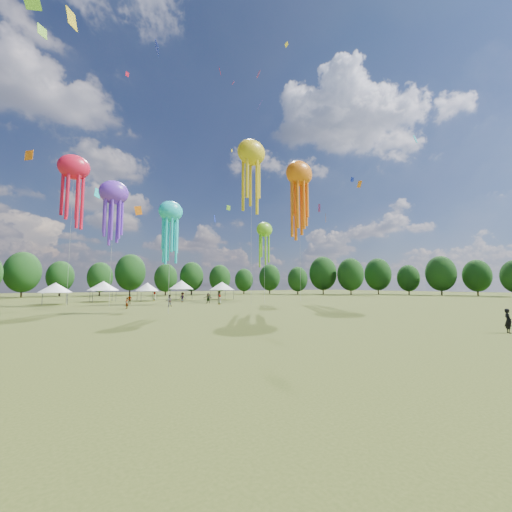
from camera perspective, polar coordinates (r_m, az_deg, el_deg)
ground at (r=21.98m, az=28.61°, el=-13.00°), size 300.00×300.00×0.00m
observer_main at (r=27.39m, az=38.67°, el=-9.13°), size 0.70×0.68×1.62m
spectator_near at (r=49.07m, az=-15.42°, el=-7.79°), size 0.93×0.76×1.78m
spectators_far at (r=61.74m, az=-12.10°, el=-7.32°), size 25.03×22.35×1.84m
festival_tents at (r=68.62m, az=-18.40°, el=-5.16°), size 37.38×10.73×4.29m
show_kites at (r=58.04m, az=-5.09°, el=12.03°), size 45.42×25.73×29.03m
small_kites at (r=61.50m, az=-11.61°, el=22.00°), size 74.58×57.32×41.51m
treeline at (r=74.32m, az=-22.19°, el=-2.31°), size 201.57×95.24×13.43m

